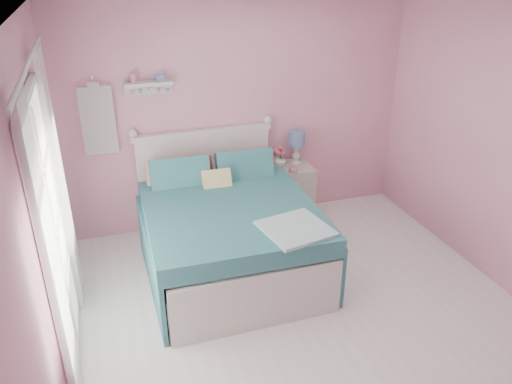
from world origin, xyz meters
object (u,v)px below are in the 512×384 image
nightstand (291,193)px  teacup (293,169)px  bed (227,232)px  vase (280,160)px  table_lamp (297,141)px

nightstand → teacup: (-0.05, -0.17, 0.38)m
bed → teacup: (0.96, 0.61, 0.32)m
vase → teacup: bearing=-70.3°
bed → table_lamp: bearing=39.8°
nightstand → vase: 0.44m
bed → table_lamp: bed is taller
nightstand → teacup: teacup is taller
bed → vase: size_ratio=13.86×
table_lamp → teacup: size_ratio=4.36×
bed → teacup: size_ratio=22.93×
nightstand → table_lamp: table_lamp is taller
nightstand → table_lamp: bearing=44.5°
table_lamp → vase: bearing=-170.2°
vase → teacup: (0.08, -0.22, -0.04)m
bed → nightstand: bed is taller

